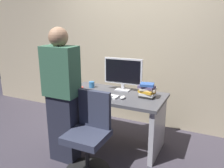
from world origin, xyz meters
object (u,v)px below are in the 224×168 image
object	(u,v)px
office_chair	(89,137)
keyboard	(103,95)
mouse	(123,97)
monitor	(123,73)
desk	(114,110)
cup_near_keyboard	(81,90)
person_at_desk	(62,96)
book_stack	(147,91)
cup_by_monitor	(92,85)

from	to	relation	value
office_chair	keyboard	world-z (taller)	office_chair
mouse	monitor	bearing A→B (deg)	112.81
desk	office_chair	world-z (taller)	office_chair
keyboard	cup_near_keyboard	xyz separation A→B (m)	(-0.32, -0.03, 0.03)
person_at_desk	mouse	xyz separation A→B (m)	(0.58, 0.47, -0.08)
mouse	book_stack	world-z (taller)	book_stack
keyboard	office_chair	bearing A→B (deg)	-77.23
book_stack	desk	bearing A→B (deg)	-172.81
desk	office_chair	distance (m)	0.66
mouse	cup_near_keyboard	world-z (taller)	cup_near_keyboard
monitor	cup_near_keyboard	distance (m)	0.63
monitor	mouse	xyz separation A→B (m)	(0.14, -0.32, -0.24)
office_chair	person_at_desk	size ratio (longest dim) A/B	0.57
desk	cup_near_keyboard	distance (m)	0.53
desk	keyboard	size ratio (longest dim) A/B	3.18
desk	cup_near_keyboard	world-z (taller)	cup_near_keyboard
desk	monitor	distance (m)	0.53
monitor	cup_near_keyboard	world-z (taller)	monitor
person_at_desk	keyboard	xyz separation A→B (m)	(0.30, 0.46, -0.09)
mouse	book_stack	xyz separation A→B (m)	(0.26, 0.18, 0.07)
monitor	keyboard	world-z (taller)	monitor
person_at_desk	book_stack	world-z (taller)	person_at_desk
desk	cup_near_keyboard	size ratio (longest dim) A/B	15.73
cup_by_monitor	book_stack	distance (m)	0.86
mouse	cup_near_keyboard	size ratio (longest dim) A/B	1.15
cup_near_keyboard	cup_by_monitor	size ratio (longest dim) A/B	1.00
mouse	cup_near_keyboard	bearing A→B (deg)	-176.83
office_chair	mouse	distance (m)	0.65
desk	mouse	xyz separation A→B (m)	(0.19, -0.13, 0.25)
office_chair	book_stack	world-z (taller)	office_chair
cup_by_monitor	mouse	bearing A→B (deg)	-23.14
monitor	cup_near_keyboard	xyz separation A→B (m)	(-0.47, -0.36, -0.21)
monitor	cup_by_monitor	distance (m)	0.52
desk	cup_near_keyboard	bearing A→B (deg)	-159.00
desk	mouse	bearing A→B (deg)	-33.99
person_at_desk	mouse	bearing A→B (deg)	38.78
book_stack	office_chair	bearing A→B (deg)	-122.08
keyboard	mouse	size ratio (longest dim) A/B	4.30
person_at_desk	mouse	distance (m)	0.75
desk	book_stack	size ratio (longest dim) A/B	5.96
mouse	book_stack	bearing A→B (deg)	35.25
desk	mouse	distance (m)	0.34
person_at_desk	monitor	size ratio (longest dim) A/B	3.03
desk	person_at_desk	bearing A→B (deg)	-123.61
person_at_desk	keyboard	size ratio (longest dim) A/B	3.81
office_chair	mouse	xyz separation A→B (m)	(0.19, 0.53, 0.33)
keyboard	cup_near_keyboard	bearing A→B (deg)	-173.11
person_at_desk	book_stack	xyz separation A→B (m)	(0.84, 0.65, -0.01)
desk	person_at_desk	xyz separation A→B (m)	(-0.40, -0.60, 0.33)
desk	cup_by_monitor	world-z (taller)	cup_by_monitor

